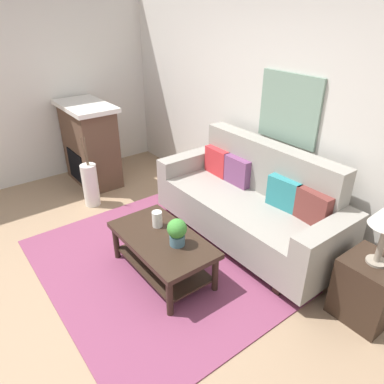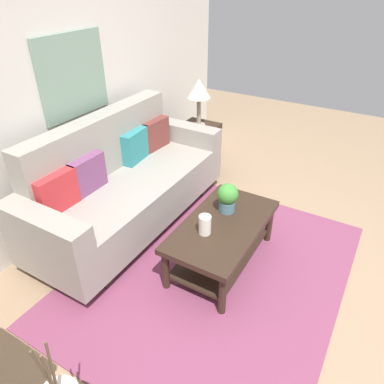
{
  "view_description": "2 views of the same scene",
  "coord_description": "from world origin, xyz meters",
  "px_view_note": "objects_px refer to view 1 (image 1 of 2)",
  "views": [
    {
      "loc": [
        2.52,
        -0.95,
        2.39
      ],
      "look_at": [
        -0.04,
        0.99,
        0.67
      ],
      "focal_mm": 33.54,
      "sensor_mm": 36.0,
      "label": 1
    },
    {
      "loc": [
        -2.02,
        -0.48,
        2.23
      ],
      "look_at": [
        0.34,
        0.91,
        0.5
      ],
      "focal_mm": 33.52,
      "sensor_mm": 36.0,
      "label": 2
    }
  ],
  "objects_px": {
    "coffee_table": "(162,247)",
    "tabletop_vase": "(157,219)",
    "side_table": "(368,289)",
    "throw_pillow_plum": "(237,171)",
    "throw_pillow_crimson": "(218,161)",
    "throw_pillow_teal": "(285,193)",
    "potted_plant_tabletop": "(177,231)",
    "throw_pillow_maroon": "(313,207)",
    "floor_vase": "(90,185)",
    "framed_painting": "(289,109)",
    "fireplace": "(90,144)",
    "couch": "(249,205)"
  },
  "relations": [
    {
      "from": "tabletop_vase",
      "to": "throw_pillow_crimson",
      "type": "bearing_deg",
      "value": 110.4
    },
    {
      "from": "throw_pillow_crimson",
      "to": "throw_pillow_teal",
      "type": "xyz_separation_m",
      "value": [
        1.03,
        0.0,
        0.0
      ]
    },
    {
      "from": "tabletop_vase",
      "to": "framed_painting",
      "type": "bearing_deg",
      "value": 80.04
    },
    {
      "from": "throw_pillow_teal",
      "to": "side_table",
      "type": "distance_m",
      "value": 1.14
    },
    {
      "from": "coffee_table",
      "to": "framed_painting",
      "type": "distance_m",
      "value": 1.9
    },
    {
      "from": "potted_plant_tabletop",
      "to": "side_table",
      "type": "bearing_deg",
      "value": 38.06
    },
    {
      "from": "throw_pillow_teal",
      "to": "coffee_table",
      "type": "height_order",
      "value": "throw_pillow_teal"
    },
    {
      "from": "throw_pillow_crimson",
      "to": "potted_plant_tabletop",
      "type": "height_order",
      "value": "throw_pillow_crimson"
    },
    {
      "from": "coffee_table",
      "to": "floor_vase",
      "type": "bearing_deg",
      "value": 179.77
    },
    {
      "from": "potted_plant_tabletop",
      "to": "framed_painting",
      "type": "relative_size",
      "value": 0.35
    },
    {
      "from": "throw_pillow_maroon",
      "to": "tabletop_vase",
      "type": "xyz_separation_m",
      "value": [
        -0.94,
        -1.14,
        -0.17
      ]
    },
    {
      "from": "throw_pillow_maroon",
      "to": "coffee_table",
      "type": "distance_m",
      "value": 1.47
    },
    {
      "from": "potted_plant_tabletop",
      "to": "fireplace",
      "type": "relative_size",
      "value": 0.23
    },
    {
      "from": "throw_pillow_plum",
      "to": "coffee_table",
      "type": "xyz_separation_m",
      "value": [
        0.27,
        -1.21,
        -0.37
      ]
    },
    {
      "from": "throw_pillow_crimson",
      "to": "throw_pillow_maroon",
      "type": "relative_size",
      "value": 1.0
    },
    {
      "from": "potted_plant_tabletop",
      "to": "throw_pillow_teal",
      "type": "bearing_deg",
      "value": 78.43
    },
    {
      "from": "fireplace",
      "to": "framed_painting",
      "type": "bearing_deg",
      "value": 26.73
    },
    {
      "from": "tabletop_vase",
      "to": "side_table",
      "type": "distance_m",
      "value": 1.95
    },
    {
      "from": "tabletop_vase",
      "to": "floor_vase",
      "type": "xyz_separation_m",
      "value": [
        -1.53,
        -0.06,
        -0.23
      ]
    },
    {
      "from": "throw_pillow_maroon",
      "to": "framed_painting",
      "type": "distance_m",
      "value": 1.06
    },
    {
      "from": "fireplace",
      "to": "throw_pillow_crimson",
      "type": "bearing_deg",
      "value": 26.82
    },
    {
      "from": "coffee_table",
      "to": "tabletop_vase",
      "type": "height_order",
      "value": "tabletop_vase"
    },
    {
      "from": "couch",
      "to": "tabletop_vase",
      "type": "height_order",
      "value": "couch"
    },
    {
      "from": "couch",
      "to": "throw_pillow_crimson",
      "type": "relative_size",
      "value": 6.11
    },
    {
      "from": "throw_pillow_teal",
      "to": "framed_painting",
      "type": "height_order",
      "value": "framed_painting"
    },
    {
      "from": "throw_pillow_maroon",
      "to": "fireplace",
      "type": "bearing_deg",
      "value": -164.13
    },
    {
      "from": "throw_pillow_teal",
      "to": "coffee_table",
      "type": "relative_size",
      "value": 0.33
    },
    {
      "from": "tabletop_vase",
      "to": "framed_painting",
      "type": "distance_m",
      "value": 1.75
    },
    {
      "from": "coffee_table",
      "to": "floor_vase",
      "type": "relative_size",
      "value": 1.95
    },
    {
      "from": "side_table",
      "to": "framed_painting",
      "type": "bearing_deg",
      "value": 160.88
    },
    {
      "from": "throw_pillow_crimson",
      "to": "throw_pillow_plum",
      "type": "distance_m",
      "value": 0.34
    },
    {
      "from": "side_table",
      "to": "framed_painting",
      "type": "xyz_separation_m",
      "value": [
        -1.4,
        0.49,
        1.13
      ]
    },
    {
      "from": "throw_pillow_plum",
      "to": "throw_pillow_teal",
      "type": "bearing_deg",
      "value": 0.0
    },
    {
      "from": "throw_pillow_teal",
      "to": "potted_plant_tabletop",
      "type": "distance_m",
      "value": 1.19
    },
    {
      "from": "throw_pillow_maroon",
      "to": "coffee_table",
      "type": "relative_size",
      "value": 0.33
    },
    {
      "from": "floor_vase",
      "to": "coffee_table",
      "type": "bearing_deg",
      "value": -0.23
    },
    {
      "from": "throw_pillow_crimson",
      "to": "coffee_table",
      "type": "bearing_deg",
      "value": -63.3
    },
    {
      "from": "side_table",
      "to": "coffee_table",
      "type": "bearing_deg",
      "value": -144.14
    },
    {
      "from": "throw_pillow_crimson",
      "to": "fireplace",
      "type": "distance_m",
      "value": 1.97
    },
    {
      "from": "coffee_table",
      "to": "side_table",
      "type": "xyz_separation_m",
      "value": [
        1.48,
        1.07,
        -0.03
      ]
    },
    {
      "from": "throw_pillow_plum",
      "to": "throw_pillow_maroon",
      "type": "xyz_separation_m",
      "value": [
        1.03,
        0.0,
        0.0
      ]
    },
    {
      "from": "throw_pillow_teal",
      "to": "tabletop_vase",
      "type": "distance_m",
      "value": 1.3
    },
    {
      "from": "fireplace",
      "to": "floor_vase",
      "type": "bearing_deg",
      "value": -25.8
    },
    {
      "from": "throw_pillow_plum",
      "to": "potted_plant_tabletop",
      "type": "bearing_deg",
      "value": -68.91
    },
    {
      "from": "tabletop_vase",
      "to": "coffee_table",
      "type": "bearing_deg",
      "value": -20.93
    },
    {
      "from": "potted_plant_tabletop",
      "to": "framed_painting",
      "type": "xyz_separation_m",
      "value": [
        -0.1,
        1.5,
        0.84
      ]
    },
    {
      "from": "side_table",
      "to": "throw_pillow_plum",
      "type": "bearing_deg",
      "value": 175.26
    },
    {
      "from": "coffee_table",
      "to": "floor_vase",
      "type": "xyz_separation_m",
      "value": [
        -1.71,
        0.01,
        -0.03
      ]
    },
    {
      "from": "throw_pillow_plum",
      "to": "throw_pillow_teal",
      "type": "distance_m",
      "value": 0.68
    },
    {
      "from": "throw_pillow_plum",
      "to": "throw_pillow_teal",
      "type": "relative_size",
      "value": 1.0
    }
  ]
}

